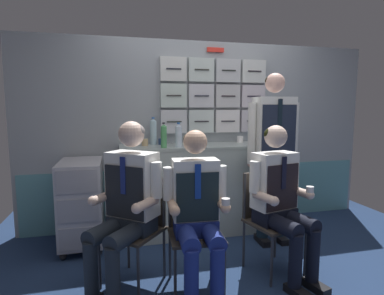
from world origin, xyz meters
TOP-DOWN VIEW (x-y plane):
  - ground at (0.00, 0.00)m, footprint 4.80×4.80m
  - galley_bulkhead at (0.01, 1.37)m, footprint 4.20×0.14m
  - galley_counter at (-0.22, 1.09)m, footprint 1.54×0.53m
  - service_trolley at (-1.37, 0.99)m, footprint 0.40×0.65m
  - folding_chair_left at (-0.86, 0.25)m, footprint 0.56×0.56m
  - crew_member_left at (-0.96, 0.12)m, footprint 0.65×0.69m
  - folding_chair_center at (-0.44, 0.09)m, footprint 0.43×0.43m
  - crew_member_center at (-0.46, -0.07)m, footprint 0.48×0.61m
  - folding_chair_near_trolley at (0.23, 0.17)m, footprint 0.48×0.48m
  - crew_member_near_trolley at (0.27, 0.01)m, footprint 0.51×0.66m
  - crew_member_standing at (0.52, 0.63)m, footprint 0.54×0.27m
  - water_bottle_blue_cap at (-0.54, 0.93)m, footprint 0.06×0.06m
  - water_bottle_short at (-0.61, 1.26)m, footprint 0.07×0.07m
  - water_bottle_clear at (-0.39, 0.95)m, footprint 0.07×0.07m
  - coffee_cup_white at (-0.72, 1.15)m, footprint 0.07×0.07m
  - paper_cup_blue at (-0.53, 1.21)m, footprint 0.07×0.07m
  - espresso_cup_small at (0.39, 1.19)m, footprint 0.07×0.07m

SIDE VIEW (x-z plane):
  - ground at x=0.00m, z-range -0.04..0.00m
  - service_trolley at x=-1.37m, z-range 0.03..0.90m
  - galley_counter at x=-0.22m, z-range 0.00..0.98m
  - folding_chair_left at x=-0.86m, z-range 0.09..0.93m
  - folding_chair_center at x=-0.44m, z-range 0.09..0.93m
  - folding_chair_near_trolley at x=0.23m, z-range 0.09..0.93m
  - crew_member_center at x=-0.46m, z-range 0.06..1.28m
  - crew_member_near_trolley at x=0.27m, z-range 0.06..1.31m
  - crew_member_left at x=-0.96m, z-range 0.07..1.36m
  - paper_cup_blue at x=-0.53m, z-range 0.99..1.05m
  - coffee_cup_white at x=-0.72m, z-range 0.99..1.06m
  - espresso_cup_small at x=0.39m, z-range 0.99..1.06m
  - crew_member_standing at x=0.52m, z-range 0.18..1.90m
  - galley_bulkhead at x=0.01m, z-range 0.00..2.15m
  - water_bottle_clear at x=-0.39m, z-range 0.98..1.23m
  - water_bottle_blue_cap at x=-0.54m, z-range 0.98..1.24m
  - water_bottle_short at x=-0.61m, z-range 0.98..1.28m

